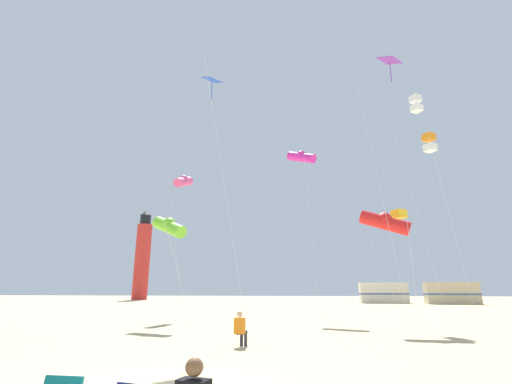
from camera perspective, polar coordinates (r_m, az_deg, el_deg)
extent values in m
sphere|color=brown|center=(4.41, -9.81, -25.82)|extent=(0.20, 0.20, 0.20)
cube|color=orange|center=(13.03, -2.64, -20.54)|extent=(0.39, 0.30, 0.52)
sphere|color=#D8A87F|center=(13.00, -2.61, -18.87)|extent=(0.20, 0.20, 0.20)
cylinder|color=#2D2D38|center=(13.18, -1.96, -21.53)|extent=(0.22, 0.38, 0.13)
cylinder|color=#2D2D38|center=(13.35, -1.66, -22.44)|extent=(0.11, 0.11, 0.42)
cylinder|color=#2D2D38|center=(13.25, -2.63, -21.49)|extent=(0.22, 0.38, 0.13)
cylinder|color=#2D2D38|center=(13.42, -2.34, -22.40)|extent=(0.11, 0.11, 0.42)
cylinder|color=silver|center=(23.71, 23.89, -1.50)|extent=(1.48, 2.25, 13.98)
cube|color=white|center=(27.21, 24.08, 13.40)|extent=(0.82, 0.82, 0.44)
cube|color=white|center=(26.90, 24.24, 12.08)|extent=(0.82, 0.82, 0.44)
cylinder|color=silver|center=(18.96, 23.79, -11.93)|extent=(0.61, 2.03, 5.14)
cylinder|color=red|center=(19.26, 19.85, -4.64)|extent=(2.59, 1.37, 1.48)
sphere|color=red|center=(19.29, 19.82, -4.20)|extent=(0.76, 0.76, 0.76)
cylinder|color=silver|center=(19.19, 19.78, -11.99)|extent=(1.19, 2.31, 5.37)
cube|color=yellow|center=(20.38, 21.83, -3.31)|extent=(0.82, 0.82, 0.44)
cube|color=white|center=(20.26, 22.03, -5.24)|extent=(0.82, 0.82, 0.44)
cylinder|color=silver|center=(26.42, 8.85, -6.26)|extent=(0.76, 1.08, 11.86)
cylinder|color=#D826A5|center=(28.29, 7.26, 5.52)|extent=(2.44, 2.01, 1.48)
sphere|color=#D826A5|center=(28.35, 7.25, 5.80)|extent=(0.76, 0.76, 0.76)
cylinder|color=silver|center=(19.61, -12.28, -12.74)|extent=(1.17, 1.81, 5.26)
cylinder|color=#72D12D|center=(20.73, -13.70, -5.46)|extent=(2.48, 1.94, 1.48)
sphere|color=#72D12D|center=(20.75, -13.67, -5.05)|extent=(0.76, 0.76, 0.76)
cylinder|color=silver|center=(23.07, 28.83, -4.69)|extent=(1.47, 0.70, 10.73)
cube|color=orange|center=(25.11, 25.84, 7.85)|extent=(0.82, 0.82, 0.44)
cube|color=white|center=(24.86, 26.03, 6.36)|extent=(0.82, 0.82, 0.44)
cylinder|color=silver|center=(26.80, -12.79, -8.16)|extent=(1.81, 0.13, 10.04)
cylinder|color=#E54C8C|center=(28.63, -11.49, 1.61)|extent=(0.87, 2.54, 1.48)
sphere|color=#E54C8C|center=(28.67, -11.48, 1.90)|extent=(0.76, 0.76, 0.76)
cylinder|color=silver|center=(15.95, 19.02, 1.32)|extent=(0.90, 2.24, 12.41)
cube|color=purple|center=(19.20, 20.51, 19.08)|extent=(1.22, 1.22, 0.40)
cylinder|color=purple|center=(18.85, 20.70, 17.44)|extent=(0.04, 0.04, 1.10)
cylinder|color=silver|center=(16.63, -5.00, 0.57)|extent=(1.89, 2.11, 12.81)
cube|color=blue|center=(20.34, -7.01, 17.34)|extent=(1.22, 1.22, 0.40)
cylinder|color=blue|center=(20.00, -7.08, 15.77)|extent=(0.04, 0.04, 1.10)
cylinder|color=red|center=(72.17, -17.71, -10.48)|extent=(2.80, 2.80, 14.00)
cylinder|color=black|center=(73.16, -17.22, -4.32)|extent=(2.00, 2.00, 1.80)
cone|color=black|center=(73.42, -17.13, -3.24)|extent=(2.20, 2.20, 1.00)
cube|color=beige|center=(55.31, 19.64, -14.90)|extent=(6.43, 2.39, 2.80)
cube|color=#4C608C|center=(55.31, 19.65, -15.05)|extent=(6.47, 2.43, 0.24)
cube|color=#C6B28C|center=(55.11, 28.72, -13.95)|extent=(6.55, 2.77, 2.80)
cube|color=#4C608C|center=(55.11, 28.73, -14.10)|extent=(6.60, 2.81, 0.24)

